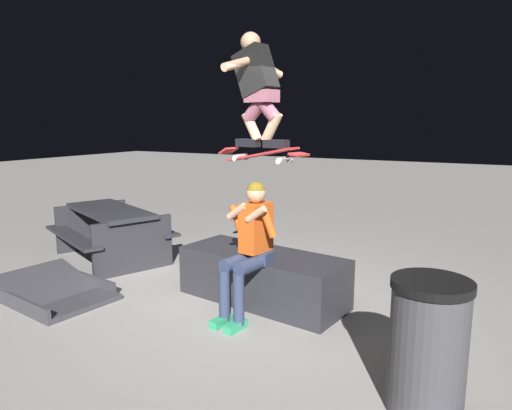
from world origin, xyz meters
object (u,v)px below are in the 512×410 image
at_px(skater_airborne, 257,85).
at_px(trash_bin, 428,347).
at_px(person_sitting_on_ledge, 249,243).
at_px(skateboard, 262,155).
at_px(kicker_ramp, 56,294).
at_px(ledge_box_main, 263,277).
at_px(picnic_table_back, 111,226).

distance_m(skater_airborne, trash_bin, 2.82).
bearing_deg(person_sitting_on_ledge, skateboard, -96.72).
xyz_separation_m(person_sitting_on_ledge, trash_bin, (-1.83, 0.81, -0.31)).
distance_m(person_sitting_on_ledge, skater_airborne, 1.57).
distance_m(person_sitting_on_ledge, skateboard, 0.89).
relative_size(kicker_ramp, trash_bin, 1.41).
relative_size(ledge_box_main, trash_bin, 1.97).
distance_m(ledge_box_main, kicker_ramp, 2.35).
bearing_deg(trash_bin, person_sitting_on_ledge, -23.78).
bearing_deg(skater_airborne, trash_bin, 151.07).
bearing_deg(ledge_box_main, trash_bin, 146.84).
relative_size(ledge_box_main, skateboard, 1.80).
bearing_deg(ledge_box_main, skateboard, 114.56).
height_order(ledge_box_main, picnic_table_back, picnic_table_back).
height_order(kicker_ramp, picnic_table_back, picnic_table_back).
distance_m(kicker_ramp, trash_bin, 4.01).
bearing_deg(kicker_ramp, skater_airborne, -158.25).
distance_m(skater_airborne, kicker_ramp, 3.23).
distance_m(ledge_box_main, picnic_table_back, 2.70).
relative_size(skater_airborne, picnic_table_back, 0.54).
height_order(ledge_box_main, trash_bin, trash_bin).
relative_size(skateboard, picnic_table_back, 0.50).
bearing_deg(ledge_box_main, skater_airborne, 102.69).
height_order(skateboard, kicker_ramp, skateboard).
relative_size(person_sitting_on_ledge, picnic_table_back, 0.66).
xyz_separation_m(picnic_table_back, trash_bin, (-4.57, 1.61, -0.02)).
relative_size(person_sitting_on_ledge, skateboard, 1.33).
relative_size(skateboard, kicker_ramp, 0.78).
bearing_deg(kicker_ramp, picnic_table_back, -67.70).
height_order(skateboard, trash_bin, skateboard).
distance_m(picnic_table_back, trash_bin, 4.85).
bearing_deg(kicker_ramp, ledge_box_main, -152.80).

